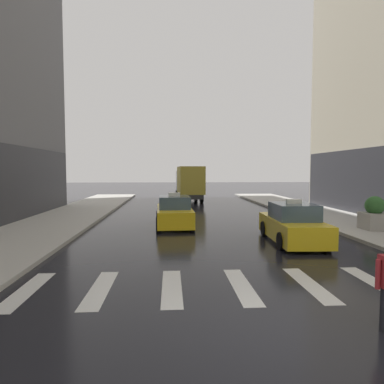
# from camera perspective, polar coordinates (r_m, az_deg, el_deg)

# --- Properties ---
(ground_plane) EXTENTS (160.00, 160.00, 0.00)m
(ground_plane) POSITION_cam_1_polar(r_m,az_deg,el_deg) (6.43, 14.54, -24.01)
(ground_plane) COLOR black
(crosswalk_markings) EXTENTS (11.30, 2.80, 0.01)m
(crosswalk_markings) POSITION_cam_1_polar(r_m,az_deg,el_deg) (9.09, 8.40, -15.44)
(crosswalk_markings) COLOR silver
(crosswalk_markings) RESTS_ON ground
(taxi_lead) EXTENTS (2.07, 4.61, 1.80)m
(taxi_lead) POSITION_cam_1_polar(r_m,az_deg,el_deg) (14.61, 16.73, -5.36)
(taxi_lead) COLOR yellow
(taxi_lead) RESTS_ON ground
(taxi_second) EXTENTS (2.05, 4.59, 1.80)m
(taxi_second) POSITION_cam_1_polar(r_m,az_deg,el_deg) (18.07, -3.04, -3.50)
(taxi_second) COLOR yellow
(taxi_second) RESTS_ON ground
(box_truck) EXTENTS (2.53, 7.62, 3.35)m
(box_truck) POSITION_cam_1_polar(r_m,az_deg,el_deg) (32.50, -0.46, 1.67)
(box_truck) COLOR #2D2D2D
(box_truck) RESTS_ON ground
(planter_mid_block) EXTENTS (1.10, 1.10, 1.60)m
(planter_mid_block) POSITION_cam_1_polar(r_m,az_deg,el_deg) (18.38, 28.57, -3.36)
(planter_mid_block) COLOR #A8A399
(planter_mid_block) RESTS_ON curb_right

